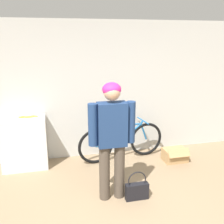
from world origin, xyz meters
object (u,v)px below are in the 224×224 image
handbag (137,190)px  cardboard_box (175,155)px  bicycle (122,142)px  banana (28,116)px  person (112,133)px

handbag → cardboard_box: 1.50m
bicycle → banana: banana is taller
handbag → cardboard_box: bearing=42.4°
cardboard_box → banana: bearing=171.1°
cardboard_box → handbag: bearing=-137.6°
person → cardboard_box: bearing=31.7°
bicycle → handbag: bearing=-102.7°
person → banana: (-1.20, 1.29, -0.05)m
bicycle → handbag: (-0.14, -1.33, -0.21)m
bicycle → cardboard_box: bearing=-24.8°
handbag → banana: bearing=137.2°
cardboard_box → bicycle: bearing=161.9°
banana → handbag: (1.54, -1.43, -0.81)m
banana → cardboard_box: banana is taller
bicycle → banana: size_ratio=4.87×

